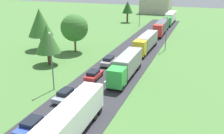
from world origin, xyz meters
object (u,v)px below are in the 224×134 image
lamppost_fourth (140,12)px  tree_pine (74,28)px  tree_oak (128,7)px  tree_elm (48,39)px  truck_second (126,65)px  truck_fifth (170,18)px  car_fifth (109,61)px  truck_fourth (161,27)px  lamppost_third (166,31)px  car_third (65,95)px  car_fourth (94,75)px  tree_maple (40,23)px  truck_lead (67,123)px  lamppost_second (52,59)px  distant_building (156,4)px  truck_third (146,42)px  car_second (31,126)px

lamppost_fourth → tree_pine: lamppost_fourth is taller
tree_oak → tree_elm: size_ratio=0.99×
tree_oak → truck_second: bearing=-73.4°
truck_fifth → car_fifth: (-4.69, -47.87, -1.34)m
truck_fourth → lamppost_third: lamppost_third is taller
car_third → tree_pine: bearing=114.3°
car_fourth → tree_elm: size_ratio=0.55×
tree_maple → car_fourth: bearing=-33.9°
truck_lead → lamppost_second: (-8.34, 10.60, 2.70)m
distant_building → truck_fifth: bearing=-68.2°
car_third → lamppost_fourth: lamppost_fourth is taller
lamppost_third → tree_maple: size_ratio=0.84×
car_fifth → lamppost_fourth: 40.36m
truck_lead → lamppost_second: size_ratio=1.66×
truck_fifth → tree_maple: tree_maple is taller
car_third → lamppost_fourth: size_ratio=0.47×
car_third → tree_maple: (-17.69, 20.51, 5.40)m
lamppost_fourth → truck_third: bearing=-72.8°
car_second → car_fifth: 23.67m
truck_third → tree_pine: size_ratio=1.55×
tree_elm → distant_building: (5.55, 76.23, -1.16)m
lamppost_third → tree_elm: 25.94m
tree_maple → tree_elm: (7.30, -8.32, -1.28)m
truck_second → tree_maple: size_ratio=1.32×
truck_third → lamppost_fourth: (-8.75, 28.19, 2.63)m
car_fourth → lamppost_second: 8.05m
car_third → car_fourth: car_third is taller
truck_fifth → lamppost_second: lamppost_second is taller
truck_fifth → tree_pine: 44.56m
truck_third → tree_oak: tree_oak is taller
truck_third → lamppost_third: 5.02m
truck_fourth → tree_maple: (-22.70, -25.92, 4.11)m
tree_pine → truck_fourth: bearing=59.2°
tree_maple → car_fifth: bearing=-15.0°
car_second → car_fifth: bearing=90.1°
car_fourth → tree_maple: 22.70m
truck_second → lamppost_second: lamppost_second is taller
truck_second → distant_building: (-10.20, 77.56, 1.64)m
lamppost_second → truck_lead: bearing=-51.8°
truck_fourth → lamppost_fourth: (-8.83, 9.19, 2.67)m
lamppost_second → lamppost_fourth: (-0.46, 53.09, -0.09)m
lamppost_fourth → tree_pine: size_ratio=1.03×
tree_maple → tree_pine: size_ratio=1.11×
car_fifth → distant_building: size_ratio=0.35×
car_second → tree_elm: 23.28m
truck_second → lamppost_third: bearing=79.3°
truck_lead → car_fifth: size_ratio=3.36×
truck_fifth → car_fourth: truck_fifth is taller
car_third → tree_pine: size_ratio=0.48×
car_fifth → tree_pine: bearing=149.6°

